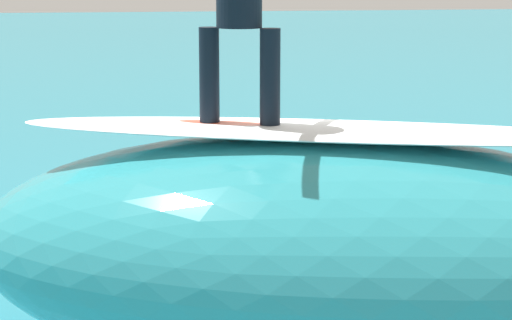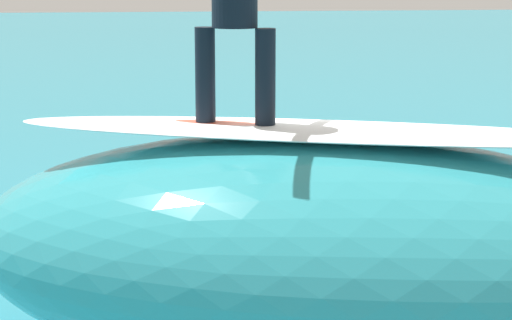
% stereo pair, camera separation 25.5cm
% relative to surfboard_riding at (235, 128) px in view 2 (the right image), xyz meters
% --- Properties ---
extents(ground_plane, '(120.00, 120.00, 0.00)m').
position_rel_surfboard_riding_xyz_m(ground_plane, '(-1.31, -1.33, -2.02)').
color(ground_plane, teal).
extents(wave_crest, '(6.71, 4.76, 1.98)m').
position_rel_surfboard_riding_xyz_m(wave_crest, '(-0.68, 0.23, -1.03)').
color(wave_crest, teal).
rests_on(wave_crest, ground_plane).
extents(wave_foam_lip, '(5.22, 2.65, 0.08)m').
position_rel_surfboard_riding_xyz_m(wave_foam_lip, '(-0.68, 0.23, -0.00)').
color(wave_foam_lip, white).
rests_on(wave_foam_lip, wave_crest).
extents(surfboard_riding, '(2.04, 1.32, 0.08)m').
position_rel_surfboard_riding_xyz_m(surfboard_riding, '(0.00, 0.00, 0.00)').
color(surfboard_riding, '#E0563D').
rests_on(surfboard_riding, wave_crest).
extents(surfer_riding, '(0.79, 1.51, 1.71)m').
position_rel_surfboard_riding_xyz_m(surfer_riding, '(-0.00, 0.00, 1.04)').
color(surfer_riding, black).
rests_on(surfer_riding, surfboard_riding).
extents(surfboard_paddling, '(2.40, 1.83, 0.08)m').
position_rel_surfboard_riding_xyz_m(surfboard_paddling, '(-0.65, -2.53, -1.98)').
color(surfboard_paddling, yellow).
rests_on(surfboard_paddling, ground_plane).
extents(surfer_paddling, '(1.49, 1.06, 0.30)m').
position_rel_surfboard_riding_xyz_m(surfer_paddling, '(-0.76, -2.59, -1.81)').
color(surfer_paddling, black).
rests_on(surfer_paddling, surfboard_paddling).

